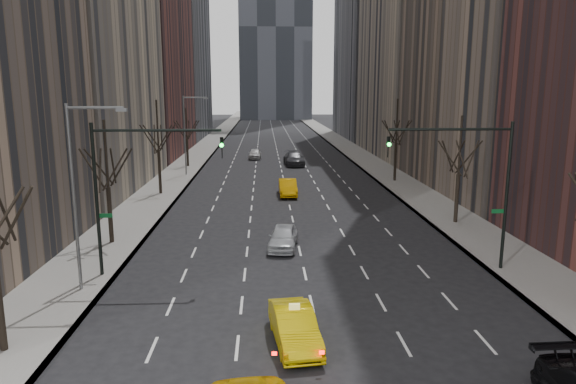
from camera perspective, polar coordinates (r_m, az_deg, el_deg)
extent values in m
cube|color=slate|center=(85.42, -9.50, 4.57)|extent=(4.50, 320.00, 0.15)
cube|color=slate|center=(86.04, 6.98, 4.69)|extent=(4.50, 320.00, 0.15)
cube|color=brown|center=(83.48, -17.04, 19.20)|extent=(14.00, 28.00, 44.00)
cylinder|color=black|center=(21.92, -28.91, -2.23)|extent=(0.42, 1.80, 2.52)
cylinder|color=black|center=(21.15, -27.95, -2.59)|extent=(1.74, 0.72, 2.52)
cylinder|color=black|center=(20.48, -29.32, -3.14)|extent=(1.46, 1.25, 2.52)
cylinder|color=black|center=(34.63, -19.16, -2.42)|extent=(0.28, 0.28, 3.57)
cylinder|color=black|center=(33.97, -19.58, 4.00)|extent=(0.16, 0.16, 4.25)
cylinder|color=black|center=(34.84, -18.85, 2.73)|extent=(0.42, 1.80, 2.52)
cylinder|color=black|center=(34.14, -18.04, 2.61)|extent=(1.74, 0.72, 2.52)
cylinder|color=black|center=(33.37, -18.67, 2.39)|extent=(1.46, 1.25, 2.52)
cylinder|color=black|center=(33.32, -20.14, 2.28)|extent=(0.42, 1.80, 2.52)
cylinder|color=black|center=(34.05, -20.93, 2.40)|extent=(1.74, 0.72, 2.52)
cylinder|color=black|center=(34.80, -20.27, 2.63)|extent=(1.46, 1.25, 2.52)
cylinder|color=black|center=(49.85, -14.07, 2.13)|extent=(0.28, 0.28, 3.99)
cylinder|color=black|center=(49.37, -14.31, 7.14)|extent=(0.16, 0.16, 4.75)
cylinder|color=black|center=(50.26, -13.89, 5.91)|extent=(0.42, 1.80, 2.52)
cylinder|color=black|center=(49.59, -13.26, 5.88)|extent=(1.74, 0.72, 2.52)
cylinder|color=black|center=(48.79, -13.61, 5.78)|extent=(1.46, 1.25, 2.52)
cylinder|color=black|center=(48.66, -14.61, 5.72)|extent=(0.42, 1.80, 2.52)
cylinder|color=black|center=(49.34, -15.24, 5.76)|extent=(1.74, 0.72, 2.52)
cylinder|color=black|center=(50.13, -14.86, 5.85)|extent=(1.46, 1.25, 2.52)
cylinder|color=black|center=(67.47, -11.10, 4.28)|extent=(0.28, 0.28, 3.36)
cylinder|color=black|center=(67.13, -11.22, 7.40)|extent=(0.16, 0.16, 4.00)
cylinder|color=black|center=(68.00, -10.97, 6.80)|extent=(0.42, 1.80, 2.52)
cylinder|color=black|center=(67.36, -10.47, 6.78)|extent=(1.74, 0.72, 2.52)
cylinder|color=black|center=(66.55, -10.70, 6.72)|extent=(1.46, 1.25, 2.52)
cylinder|color=black|center=(66.37, -11.43, 6.68)|extent=(0.42, 1.80, 2.52)
cylinder|color=black|center=(67.02, -11.92, 6.71)|extent=(1.74, 0.72, 2.52)
cylinder|color=black|center=(67.83, -11.68, 6.77)|extent=(1.46, 1.25, 2.52)
cylinder|color=black|center=(39.71, 18.24, -0.67)|extent=(0.28, 0.28, 3.57)
cylinder|color=black|center=(39.13, 18.59, 4.94)|extent=(0.16, 0.16, 4.25)
cylinder|color=black|center=(40.07, 18.28, 3.80)|extent=(0.42, 1.80, 2.52)
cylinder|color=black|center=(39.80, 19.45, 3.68)|extent=(1.74, 0.72, 2.52)
cylinder|color=black|center=(38.96, 19.71, 3.51)|extent=(1.46, 1.25, 2.52)
cylinder|color=black|center=(38.39, 18.75, 3.47)|extent=(0.42, 1.80, 2.52)
cylinder|color=black|center=(38.67, 17.55, 3.59)|extent=(1.74, 0.72, 2.52)
cylinder|color=black|center=(39.51, 17.33, 3.76)|extent=(1.46, 1.25, 2.52)
cylinder|color=black|center=(56.60, 11.83, 3.28)|extent=(0.28, 0.28, 3.99)
cylinder|color=black|center=(56.18, 12.01, 7.69)|extent=(0.16, 0.16, 4.75)
cylinder|color=black|center=(57.11, 11.89, 6.60)|extent=(0.42, 1.80, 2.52)
cylinder|color=black|center=(56.75, 12.68, 6.54)|extent=(1.74, 0.72, 2.52)
cylinder|color=black|center=(55.89, 12.76, 6.47)|extent=(1.46, 1.25, 2.52)
cylinder|color=black|center=(55.40, 12.03, 6.46)|extent=(0.42, 1.80, 2.52)
cylinder|color=black|center=(55.77, 11.23, 6.52)|extent=(1.74, 0.72, 2.52)
cylinder|color=black|center=(56.63, 11.17, 6.59)|extent=(1.46, 1.25, 2.52)
cylinder|color=black|center=(28.22, -20.49, -0.90)|extent=(0.18, 0.18, 8.00)
cylinder|color=black|center=(26.90, -14.37, 6.65)|extent=(6.50, 0.14, 0.14)
imported|color=black|center=(26.52, -7.36, 4.89)|extent=(0.18, 0.22, 1.10)
sphere|color=#0CFF33|center=(26.32, -7.40, 5.18)|extent=(0.20, 0.20, 0.20)
cube|color=#0C5926|center=(28.27, -19.61, -2.49)|extent=(0.70, 0.04, 0.22)
cylinder|color=black|center=(29.82, 23.10, -0.48)|extent=(0.18, 0.18, 8.00)
cylinder|color=black|center=(28.08, 17.65, 6.65)|extent=(6.50, 0.14, 0.14)
imported|color=black|center=(27.21, 11.08, 4.94)|extent=(0.18, 0.22, 1.10)
sphere|color=#0CFF33|center=(27.02, 11.18, 5.21)|extent=(0.20, 0.20, 0.20)
cube|color=#0C5926|center=(29.81, 22.29, -1.99)|extent=(0.70, 0.04, 0.22)
cylinder|color=slate|center=(26.40, -22.69, -0.75)|extent=(0.16, 0.16, 9.00)
cylinder|color=slate|center=(25.49, -20.64, 8.76)|extent=(2.60, 0.14, 0.14)
cube|color=slate|center=(25.16, -18.00, 8.68)|extent=(0.50, 0.22, 0.15)
cylinder|color=slate|center=(60.18, -11.40, 6.15)|extent=(0.16, 0.16, 9.00)
cylinder|color=slate|center=(59.78, -10.31, 10.29)|extent=(2.60, 0.14, 0.14)
cube|color=slate|center=(59.64, -9.15, 10.23)|extent=(0.50, 0.22, 0.15)
imported|color=#D9B904|center=(20.61, 0.72, -14.72)|extent=(2.04, 4.50, 1.43)
imported|color=#AFB2B7|center=(32.22, -0.54, -5.02)|extent=(2.22, 4.41, 1.44)
imported|color=#FFAE05|center=(48.27, -0.02, 0.51)|extent=(1.66, 4.63, 1.52)
imported|color=#2D2E32|center=(67.93, 0.66, 3.72)|extent=(2.78, 6.13, 1.74)
imported|color=silver|center=(74.61, -3.70, 4.26)|extent=(1.84, 4.32, 1.46)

